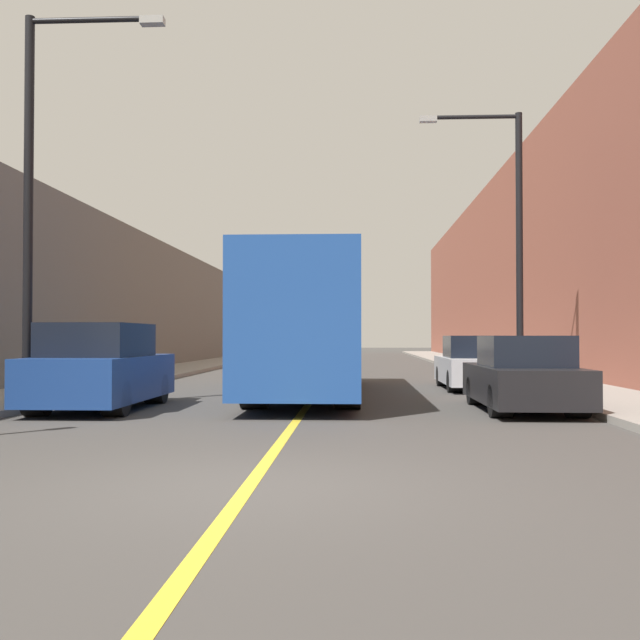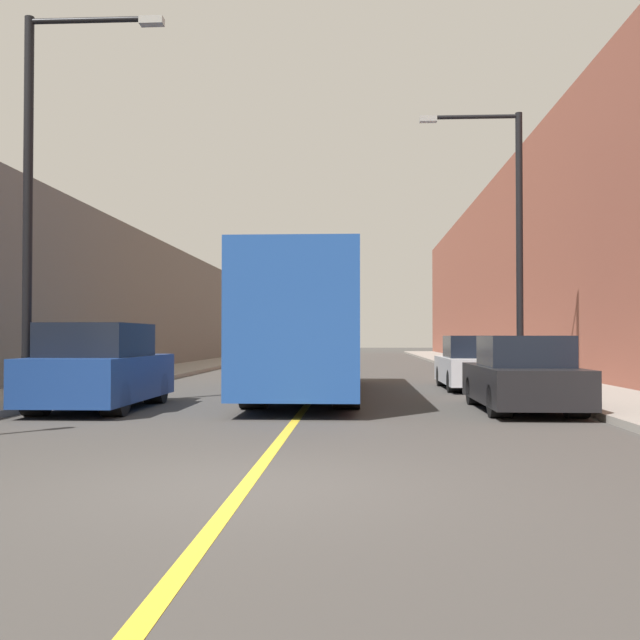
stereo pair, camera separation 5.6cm
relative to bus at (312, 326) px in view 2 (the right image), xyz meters
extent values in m
plane|color=#3F3D3A|center=(0.08, -11.92, -1.81)|extent=(200.00, 200.00, 0.00)
cube|color=gray|center=(-6.84, 18.08, -1.74)|extent=(2.81, 72.00, 0.14)
cube|color=gray|center=(7.01, 18.08, -1.74)|extent=(2.81, 72.00, 0.14)
cube|color=#66605B|center=(-10.25, 18.08, 1.27)|extent=(4.00, 72.00, 6.16)
cube|color=brown|center=(10.41, 18.08, 3.20)|extent=(4.00, 72.00, 10.03)
cube|color=gold|center=(0.08, 18.08, -1.81)|extent=(0.16, 72.00, 0.01)
cube|color=#1E4793|center=(0.00, 0.01, 0.03)|extent=(2.51, 12.00, 3.07)
cube|color=black|center=(0.00, -5.96, 0.57)|extent=(2.14, 0.04, 1.38)
cylinder|color=black|center=(-0.98, -3.71, -1.29)|extent=(0.55, 1.04, 1.04)
cylinder|color=black|center=(0.98, -3.71, -1.29)|extent=(0.55, 1.04, 1.04)
cylinder|color=black|center=(-0.98, 3.73, -1.29)|extent=(0.55, 1.04, 1.04)
cylinder|color=black|center=(0.98, 3.73, -1.29)|extent=(0.55, 1.04, 1.04)
cube|color=navy|center=(-4.19, -3.96, -1.15)|extent=(1.96, 4.60, 0.91)
cube|color=black|center=(-4.19, -4.19, -0.36)|extent=(1.73, 2.53, 0.68)
cube|color=black|center=(-4.19, -6.23, -0.99)|extent=(1.67, 0.04, 0.41)
cylinder|color=black|center=(-4.95, -5.39, -1.47)|extent=(0.43, 0.68, 0.68)
cylinder|color=black|center=(-3.42, -5.39, -1.47)|extent=(0.43, 0.68, 0.68)
cylinder|color=black|center=(-4.95, -2.54, -1.47)|extent=(0.43, 0.68, 0.68)
cylinder|color=black|center=(-3.42, -2.54, -1.47)|extent=(0.43, 0.68, 0.68)
cube|color=black|center=(4.58, -3.86, -1.26)|extent=(1.82, 4.44, 0.73)
cube|color=black|center=(4.58, -4.09, -0.58)|extent=(1.60, 2.00, 0.62)
cube|color=black|center=(4.58, -6.05, -1.13)|extent=(1.55, 0.04, 0.33)
cylinder|color=black|center=(3.87, -5.24, -1.50)|extent=(0.40, 0.62, 0.62)
cylinder|color=black|center=(5.29, -5.24, -1.50)|extent=(0.40, 0.62, 0.62)
cylinder|color=black|center=(3.87, -2.49, -1.50)|extent=(0.40, 0.62, 0.62)
cylinder|color=black|center=(5.29, -2.49, -1.50)|extent=(0.40, 0.62, 0.62)
cube|color=silver|center=(4.56, 2.50, -1.26)|extent=(1.82, 4.40, 0.74)
cube|color=black|center=(4.56, 2.28, -0.57)|extent=(1.60, 1.98, 0.63)
cube|color=black|center=(4.56, 0.33, -1.13)|extent=(1.55, 0.04, 0.33)
cylinder|color=black|center=(3.85, 1.14, -1.50)|extent=(0.40, 0.62, 0.62)
cylinder|color=black|center=(5.27, 1.14, -1.50)|extent=(0.40, 0.62, 0.62)
cylinder|color=black|center=(3.85, 3.86, -1.50)|extent=(0.40, 0.62, 0.62)
cylinder|color=black|center=(5.27, 3.86, -1.50)|extent=(0.40, 0.62, 0.62)
cylinder|color=black|center=(-5.73, -4.10, 2.41)|extent=(0.20, 0.20, 8.16)
cylinder|color=black|center=(-4.42, -4.10, 6.39)|extent=(2.63, 0.12, 0.12)
cube|color=#999993|center=(-3.11, -4.10, 6.34)|extent=(0.50, 0.24, 0.16)
cylinder|color=black|center=(5.90, 2.48, 2.29)|extent=(0.20, 0.20, 7.92)
cylinder|color=black|center=(4.59, 2.48, 6.15)|extent=(2.63, 0.12, 0.12)
cube|color=#999993|center=(3.27, 2.48, 6.10)|extent=(0.50, 0.24, 0.16)
camera|label=1|loc=(1.18, -19.44, -0.30)|focal=42.00mm
camera|label=2|loc=(1.24, -19.44, -0.30)|focal=42.00mm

